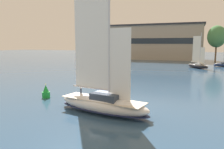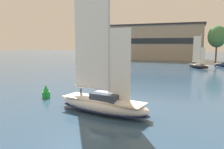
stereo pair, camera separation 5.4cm
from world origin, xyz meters
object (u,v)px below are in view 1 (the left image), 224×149
at_px(tree_shore_left, 217,37).
at_px(sailboat_moored_mid_channel, 93,58).
at_px(channel_buoy, 46,92).
at_px(sailboat_moored_near_marina, 198,65).
at_px(sailboat_main, 103,102).

xyz_separation_m(tree_shore_left, sailboat_moored_mid_channel, (-53.57, -7.92, -9.85)).
relative_size(tree_shore_left, channel_buoy, 7.47).
relative_size(sailboat_moored_near_marina, sailboat_moored_mid_channel, 1.06).
relative_size(sailboat_main, sailboat_moored_near_marina, 1.41).
relative_size(tree_shore_left, sailboat_moored_mid_channel, 1.45).
distance_m(sailboat_main, sailboat_moored_mid_channel, 80.49).
distance_m(sailboat_moored_near_marina, sailboat_moored_mid_channel, 50.53).
bearing_deg(sailboat_main, sailboat_moored_mid_channel, 117.01).
bearing_deg(channel_buoy, sailboat_main, -17.93).
bearing_deg(sailboat_main, sailboat_moored_near_marina, 79.01).
bearing_deg(tree_shore_left, sailboat_moored_near_marina, -104.13).
height_order(tree_shore_left, sailboat_moored_near_marina, tree_shore_left).
bearing_deg(sailboat_main, channel_buoy, 162.07).
bearing_deg(sailboat_main, tree_shore_left, 77.93).
xyz_separation_m(sailboat_main, sailboat_moored_mid_channel, (-36.55, 71.71, -0.36)).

